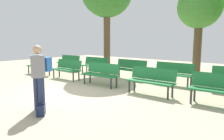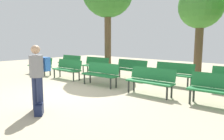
% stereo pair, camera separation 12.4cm
% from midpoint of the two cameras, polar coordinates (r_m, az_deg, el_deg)
% --- Properties ---
extents(ground_plane, '(25.70, 25.70, 0.00)m').
position_cam_midpoint_polar(ground_plane, '(7.37, -11.50, -6.04)').
color(ground_plane, '#BCAD8E').
extents(bench_r0_c0, '(1.61, 0.52, 0.87)m').
position_cam_midpoint_polar(bench_r0_c0, '(11.62, -19.09, 1.35)').
color(bench_r0_c0, '#1E7238').
rests_on(bench_r0_c0, ground_plane).
extents(bench_r0_c1, '(1.61, 0.51, 0.87)m').
position_cam_midpoint_polar(bench_r0_c1, '(9.92, -12.31, 0.53)').
color(bench_r0_c1, '#1E7238').
rests_on(bench_r0_c1, ground_plane).
extents(bench_r0_c2, '(1.61, 0.50, 0.87)m').
position_cam_midpoint_polar(bench_r0_c2, '(8.30, -3.36, -0.75)').
color(bench_r0_c2, '#1E7238').
rests_on(bench_r0_c2, ground_plane).
extents(bench_r0_c3, '(1.61, 0.52, 0.87)m').
position_cam_midpoint_polar(bench_r0_c3, '(7.04, 9.97, -2.46)').
color(bench_r0_c3, '#1E7238').
rests_on(bench_r0_c3, ground_plane).
extents(bench_r0_c4, '(1.62, 0.55, 0.87)m').
position_cam_midpoint_polar(bench_r0_c4, '(6.37, 26.69, -4.32)').
color(bench_r0_c4, '#1E7238').
rests_on(bench_r0_c4, ground_plane).
extents(bench_r1_c0, '(1.60, 0.50, 0.87)m').
position_cam_midpoint_polar(bench_r1_c0, '(12.73, -11.79, 2.18)').
color(bench_r1_c0, '#1E7238').
rests_on(bench_r1_c0, ground_plane).
extents(bench_r1_c1, '(1.60, 0.50, 0.87)m').
position_cam_midpoint_polar(bench_r1_c1, '(11.12, -4.95, 1.49)').
color(bench_r1_c1, '#1E7238').
rests_on(bench_r1_c1, ground_plane).
extents(bench_r1_c2, '(1.60, 0.49, 0.87)m').
position_cam_midpoint_polar(bench_r1_c2, '(9.74, 4.48, 0.55)').
color(bench_r1_c2, '#1E7238').
rests_on(bench_r1_c2, ground_plane).
extents(bench_r1_c3, '(1.60, 0.49, 0.87)m').
position_cam_midpoint_polar(bench_r1_c3, '(8.76, 15.63, -0.56)').
color(bench_r1_c3, '#1E7238').
rests_on(bench_r1_c3, ground_plane).
extents(tree_0, '(2.21, 2.21, 4.55)m').
position_cam_midpoint_polar(tree_0, '(11.93, 22.12, 15.13)').
color(tree_0, brown).
rests_on(tree_0, ground_plane).
extents(visitor_with_backpack, '(0.41, 0.57, 1.65)m').
position_cam_midpoint_polar(visitor_with_backpack, '(5.66, -19.49, -0.92)').
color(visitor_with_backpack, navy).
rests_on(visitor_with_backpack, ground_plane).
extents(handbag, '(0.36, 0.34, 0.29)m').
position_cam_midpoint_polar(handbag, '(5.43, -19.13, -9.99)').
color(handbag, '#192347').
rests_on(handbag, ground_plane).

